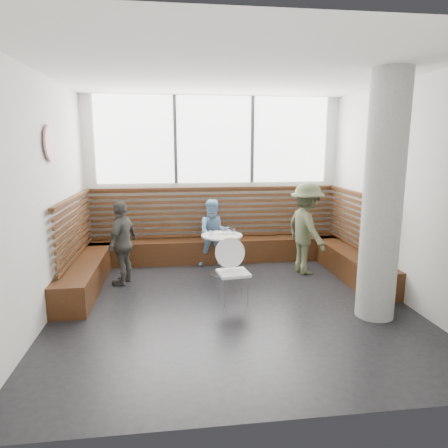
{
  "coord_description": "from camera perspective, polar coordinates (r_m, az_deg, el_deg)",
  "views": [
    {
      "loc": [
        -0.83,
        -5.38,
        2.28
      ],
      "look_at": [
        0.0,
        1.0,
        1.0
      ],
      "focal_mm": 32.0,
      "sensor_mm": 36.0,
      "label": 1
    }
  ],
  "objects": [
    {
      "name": "cafe_chair",
      "position": [
        5.84,
        1.24,
        -5.95
      ],
      "size": [
        0.45,
        0.44,
        0.94
      ],
      "rotation": [
        0.0,
        0.0,
        0.13
      ],
      "color": "white",
      "rests_on": "ground"
    },
    {
      "name": "child_left",
      "position": [
        6.78,
        -14.28,
        -2.61
      ],
      "size": [
        0.62,
        0.88,
        1.39
      ],
      "primitive_type": "imported",
      "rotation": [
        0.0,
        0.0,
        -1.95
      ],
      "color": "#4A4843",
      "rests_on": "ground"
    },
    {
      "name": "glass_right",
      "position": [
        7.03,
        1.33,
        -1.01
      ],
      "size": [
        0.07,
        0.07,
        0.1
      ],
      "primitive_type": "cylinder",
      "color": "white",
      "rests_on": "cafe_table"
    },
    {
      "name": "glass_mid",
      "position": [
        6.87,
        0.17,
        -1.24
      ],
      "size": [
        0.07,
        0.07,
        0.12
      ],
      "primitive_type": "cylinder",
      "color": "white",
      "rests_on": "cafe_table"
    },
    {
      "name": "plate_near",
      "position": [
        7.1,
        -1.04,
        -1.26
      ],
      "size": [
        0.21,
        0.21,
        0.01
      ],
      "primitive_type": "cylinder",
      "color": "white",
      "rests_on": "cafe_table"
    },
    {
      "name": "concrete_column",
      "position": [
        5.52,
        21.73,
        3.38
      ],
      "size": [
        0.5,
        0.5,
        3.2
      ],
      "primitive_type": "cylinder",
      "color": "gray",
      "rests_on": "ground"
    },
    {
      "name": "menu_card",
      "position": [
        6.81,
        0.47,
        -1.83
      ],
      "size": [
        0.25,
        0.22,
        0.0
      ],
      "primitive_type": "cube",
      "rotation": [
        0.0,
        0.0,
        0.42
      ],
      "color": "#A5C64C",
      "rests_on": "cafe_table"
    },
    {
      "name": "booth",
      "position": [
        7.44,
        -0.77,
        -3.33
      ],
      "size": [
        5.0,
        2.5,
        1.44
      ],
      "color": "#391E0E",
      "rests_on": "ground"
    },
    {
      "name": "adult_man",
      "position": [
        7.24,
        11.7,
        -0.67
      ],
      "size": [
        0.8,
        1.15,
        1.63
      ],
      "primitive_type": "imported",
      "rotation": [
        0.0,
        0.0,
        1.77
      ],
      "color": "#4F5539",
      "rests_on": "ground"
    },
    {
      "name": "cafe_table",
      "position": [
        7.01,
        -0.31,
        -3.22
      ],
      "size": [
        0.72,
        0.72,
        0.74
      ],
      "color": "silver",
      "rests_on": "ground"
    },
    {
      "name": "plate_far",
      "position": [
        7.1,
        0.01,
        -1.24
      ],
      "size": [
        0.21,
        0.21,
        0.01
      ],
      "primitive_type": "cylinder",
      "color": "white",
      "rests_on": "cafe_table"
    },
    {
      "name": "child_back",
      "position": [
        7.54,
        -1.42,
        -1.31
      ],
      "size": [
        0.63,
        0.5,
        1.28
      ],
      "primitive_type": "imported",
      "rotation": [
        0.0,
        0.0,
        0.02
      ],
      "color": "#76A1CD",
      "rests_on": "ground"
    },
    {
      "name": "wall_art",
      "position": [
        6.01,
        -23.58,
        10.53
      ],
      "size": [
        0.03,
        0.5,
        0.5
      ],
      "primitive_type": "cylinder",
      "rotation": [
        0.0,
        1.57,
        0.0
      ],
      "color": "white",
      "rests_on": "room"
    },
    {
      "name": "room",
      "position": [
        5.49,
        1.34,
        4.15
      ],
      "size": [
        5.0,
        5.0,
        3.2
      ],
      "color": "silver",
      "rests_on": "ground"
    },
    {
      "name": "glass_left",
      "position": [
        6.88,
        -1.77,
        -1.3
      ],
      "size": [
        0.06,
        0.06,
        0.1
      ],
      "primitive_type": "cylinder",
      "color": "white",
      "rests_on": "cafe_table"
    }
  ]
}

